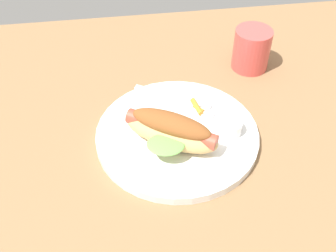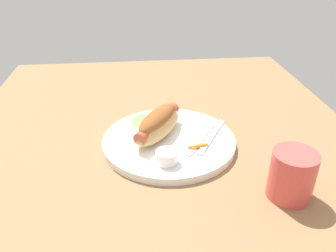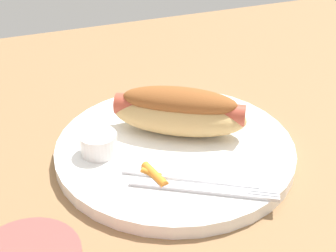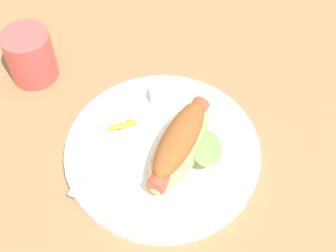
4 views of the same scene
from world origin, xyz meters
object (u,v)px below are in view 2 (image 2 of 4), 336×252
plate (169,141)px  hot_dog (157,123)px  drinking_cup (292,175)px  sauce_ramekin (168,157)px  carrot_garnish (197,147)px  fork (211,137)px  knife (201,138)px

plate → hot_dog: bearing=57.9°
plate → drinking_cup: bearing=-134.5°
sauce_ramekin → carrot_garnish: bearing=-56.2°
fork → carrot_garnish: 5.25cm
drinking_cup → knife: bearing=34.4°
sauce_ramekin → drinking_cup: drinking_cup is taller
hot_dog → drinking_cup: drinking_cup is taller
drinking_cup → plate: bearing=45.5°
plate → sauce_ramekin: (-8.82, 1.07, 2.04)cm
knife → fork: bearing=-53.4°
plate → knife: 6.91cm
plate → fork: (-0.80, -8.97, 1.00)cm
sauce_ramekin → plate: bearing=-6.9°
plate → carrot_garnish: carrot_garnish is taller
knife → drinking_cup: size_ratio=1.69×
sauce_ramekin → carrot_garnish: sauce_ramekin is taller
plate → knife: (-0.97, -6.77, 0.98)cm
sauce_ramekin → knife: (7.85, -7.85, -1.06)cm
plate → drinking_cup: 26.55cm
fork → sauce_ramekin: bearing=159.3°
hot_dog → sauce_ramekin: size_ratio=3.98×
fork → carrot_garnish: (-3.75, 3.67, 0.24)cm
plate → hot_dog: 4.63cm
drinking_cup → fork: bearing=29.0°
fork → drinking_cup: 20.35cm
knife → carrot_garnish: size_ratio=3.49×
sauce_ramekin → fork: size_ratio=0.31×
fork → knife: bearing=125.1°
plate → sauce_ramekin: sauce_ramekin is taller
hot_dog → carrot_garnish: hot_dog is taller
hot_dog → drinking_cup: size_ratio=1.95×
hot_dog → drinking_cup: (-19.91, -21.06, -0.22)cm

